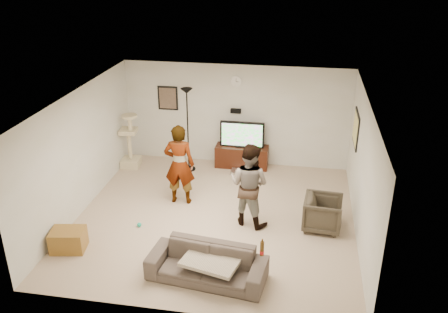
% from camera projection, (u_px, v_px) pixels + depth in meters
% --- Properties ---
extents(floor, '(5.50, 5.50, 0.02)m').
position_uv_depth(floor, '(215.00, 218.00, 9.62)').
color(floor, tan).
rests_on(floor, ground).
extents(ceiling, '(5.50, 5.50, 0.02)m').
position_uv_depth(ceiling, '(214.00, 98.00, 8.59)').
color(ceiling, white).
rests_on(ceiling, wall_back).
extents(wall_back, '(5.50, 0.04, 2.50)m').
position_uv_depth(wall_back, '(236.00, 115.00, 11.58)').
color(wall_back, beige).
rests_on(wall_back, floor).
extents(wall_front, '(5.50, 0.04, 2.50)m').
position_uv_depth(wall_front, '(178.00, 242.00, 6.63)').
color(wall_front, beige).
rests_on(wall_front, floor).
extents(wall_left, '(0.04, 5.50, 2.50)m').
position_uv_depth(wall_left, '(81.00, 152.00, 9.53)').
color(wall_left, beige).
rests_on(wall_left, floor).
extents(wall_right, '(0.04, 5.50, 2.50)m').
position_uv_depth(wall_right, '(362.00, 172.00, 8.68)').
color(wall_right, beige).
rests_on(wall_right, floor).
extents(wall_clock, '(0.26, 0.04, 0.26)m').
position_uv_depth(wall_clock, '(236.00, 82.00, 11.21)').
color(wall_clock, white).
rests_on(wall_clock, wall_back).
extents(wall_speaker, '(0.25, 0.10, 0.10)m').
position_uv_depth(wall_speaker, '(236.00, 111.00, 11.47)').
color(wall_speaker, black).
rests_on(wall_speaker, wall_back).
extents(picture_back, '(0.42, 0.03, 0.52)m').
position_uv_depth(picture_back, '(168.00, 98.00, 11.69)').
color(picture_back, brown).
rests_on(picture_back, wall_back).
extents(picture_right, '(0.03, 0.78, 0.62)m').
position_uv_depth(picture_right, '(356.00, 129.00, 10.02)').
color(picture_right, '#F9E77B').
rests_on(picture_right, wall_right).
extents(tv_stand, '(1.29, 0.45, 0.54)m').
position_uv_depth(tv_stand, '(242.00, 156.00, 11.73)').
color(tv_stand, black).
rests_on(tv_stand, floor).
extents(console_box, '(0.40, 0.30, 0.07)m').
position_uv_depth(console_box, '(239.00, 172.00, 11.47)').
color(console_box, silver).
rests_on(console_box, floor).
extents(tv, '(1.07, 0.08, 0.64)m').
position_uv_depth(tv, '(242.00, 134.00, 11.49)').
color(tv, black).
rests_on(tv, tv_stand).
extents(tv_screen, '(0.98, 0.01, 0.56)m').
position_uv_depth(tv_screen, '(242.00, 135.00, 11.45)').
color(tv_screen, '#24FB2C').
rests_on(tv_screen, tv).
extents(floor_lamp, '(0.32, 0.32, 2.05)m').
position_uv_depth(floor_lamp, '(188.00, 130.00, 11.27)').
color(floor_lamp, black).
rests_on(floor_lamp, floor).
extents(cat_tree, '(0.48, 0.48, 1.38)m').
position_uv_depth(cat_tree, '(129.00, 140.00, 11.58)').
color(cat_tree, beige).
rests_on(cat_tree, floor).
extents(person_left, '(0.65, 0.44, 1.74)m').
position_uv_depth(person_left, '(179.00, 165.00, 9.87)').
color(person_left, '#9D9D9E').
rests_on(person_left, floor).
extents(person_right, '(0.99, 0.89, 1.68)m').
position_uv_depth(person_right, '(249.00, 185.00, 9.11)').
color(person_right, navy).
rests_on(person_right, floor).
extents(sofa, '(2.01, 0.98, 0.56)m').
position_uv_depth(sofa, '(207.00, 264.00, 7.75)').
color(sofa, '#473D36').
rests_on(sofa, floor).
extents(throw_blanket, '(1.04, 0.90, 0.06)m').
position_uv_depth(throw_blanket, '(212.00, 259.00, 7.70)').
color(throw_blanket, '#B5A58C').
rests_on(throw_blanket, sofa).
extents(beer_bottle, '(0.06, 0.06, 0.25)m').
position_uv_depth(beer_bottle, '(262.00, 249.00, 7.45)').
color(beer_bottle, '#462D0E').
rests_on(beer_bottle, sofa).
extents(armchair, '(0.78, 0.76, 0.66)m').
position_uv_depth(armchair, '(323.00, 213.00, 9.13)').
color(armchair, '#363025').
rests_on(armchair, floor).
extents(side_table, '(0.66, 0.54, 0.40)m').
position_uv_depth(side_table, '(68.00, 240.00, 8.53)').
color(side_table, brown).
rests_on(side_table, floor).
extents(toy_ball, '(0.09, 0.09, 0.09)m').
position_uv_depth(toy_ball, '(139.00, 225.00, 9.28)').
color(toy_ball, '#1CB08D').
rests_on(toy_ball, floor).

